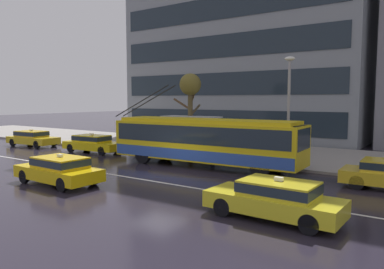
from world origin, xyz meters
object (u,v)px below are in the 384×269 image
(street_tree_bare, at_px, (190,89))
(trolleybus, at_px, (205,140))
(bus_shelter, at_px, (193,126))
(taxi_far_behind, at_px, (32,138))
(pedestrian_at_shelter, at_px, (213,131))
(pedestrian_approaching_curb, at_px, (212,135))
(taxi_oncoming_near, at_px, (59,169))
(taxi_queued_behind_bus, at_px, (93,143))
(taxi_oncoming_far, at_px, (275,198))
(street_lamp, at_px, (289,101))

(street_tree_bare, bearing_deg, trolleybus, -45.27)
(bus_shelter, bearing_deg, taxi_far_behind, -166.93)
(pedestrian_at_shelter, bearing_deg, pedestrian_approaching_curb, -60.29)
(bus_shelter, relative_size, street_tree_bare, 0.75)
(taxi_far_behind, bearing_deg, taxi_oncoming_near, -28.04)
(taxi_far_behind, distance_m, pedestrian_at_shelter, 15.54)
(pedestrian_at_shelter, distance_m, street_tree_bare, 3.31)
(taxi_oncoming_near, distance_m, street_tree_bare, 11.64)
(bus_shelter, bearing_deg, taxi_queued_behind_bus, -157.98)
(pedestrian_at_shelter, bearing_deg, street_tree_bare, -146.75)
(taxi_oncoming_far, height_order, pedestrian_approaching_curb, pedestrian_approaching_curb)
(bus_shelter, bearing_deg, taxi_oncoming_near, -90.72)
(taxi_queued_behind_bus, bearing_deg, pedestrian_approaching_curb, 12.34)
(street_lamp, bearing_deg, trolleybus, -150.29)
(trolleybus, bearing_deg, taxi_far_behind, -179.39)
(trolleybus, xyz_separation_m, bus_shelter, (-2.94, 3.06, 0.51))
(taxi_queued_behind_bus, xyz_separation_m, taxi_far_behind, (-7.01, -0.43, 0.00))
(taxi_queued_behind_bus, distance_m, street_tree_bare, 8.21)
(taxi_far_behind, bearing_deg, trolleybus, 0.61)
(taxi_far_behind, height_order, bus_shelter, bus_shelter)
(taxi_queued_behind_bus, relative_size, taxi_far_behind, 1.01)
(taxi_queued_behind_bus, relative_size, pedestrian_approaching_curb, 2.53)
(taxi_oncoming_far, distance_m, pedestrian_approaching_curb, 11.89)
(taxi_oncoming_far, xyz_separation_m, street_lamp, (-2.90, 8.98, 3.09))
(taxi_queued_behind_bus, bearing_deg, taxi_oncoming_near, -48.77)
(taxi_oncoming_far, bearing_deg, street_lamp, 107.89)
(taxi_queued_behind_bus, xyz_separation_m, bus_shelter, (6.96, 2.82, 1.34))
(taxi_oncoming_far, distance_m, bus_shelter, 13.96)
(taxi_far_behind, height_order, street_tree_bare, street_tree_bare)
(trolleybus, xyz_separation_m, taxi_far_behind, (-16.91, -0.18, -0.83))
(taxi_queued_behind_bus, relative_size, taxi_oncoming_near, 1.09)
(street_tree_bare, bearing_deg, taxi_oncoming_far, -44.12)
(taxi_oncoming_far, bearing_deg, pedestrian_approaching_curb, 131.58)
(trolleybus, bearing_deg, pedestrian_at_shelter, 115.60)
(taxi_far_behind, distance_m, bus_shelter, 14.40)
(bus_shelter, xyz_separation_m, pedestrian_at_shelter, (0.88, 1.23, -0.38))
(taxi_oncoming_near, distance_m, street_lamp, 12.60)
(taxi_queued_behind_bus, bearing_deg, street_tree_bare, 26.00)
(trolleybus, xyz_separation_m, street_lamp, (4.09, 2.34, 2.26))
(taxi_queued_behind_bus, bearing_deg, street_lamp, 8.49)
(taxi_oncoming_near, relative_size, street_tree_bare, 0.80)
(taxi_queued_behind_bus, relative_size, taxi_oncoming_far, 1.08)
(taxi_oncoming_near, xyz_separation_m, street_tree_bare, (-0.32, 10.97, 3.87))
(taxi_queued_behind_bus, xyz_separation_m, pedestrian_approaching_curb, (9.03, 1.97, 0.92))
(bus_shelter, xyz_separation_m, street_lamp, (7.03, -0.73, 1.75))
(taxi_far_behind, bearing_deg, taxi_queued_behind_bus, 3.48)
(taxi_oncoming_far, bearing_deg, street_tree_bare, 135.88)
(street_lamp, bearing_deg, pedestrian_at_shelter, 162.33)
(taxi_far_behind, height_order, pedestrian_at_shelter, pedestrian_at_shelter)
(taxi_oncoming_near, height_order, bus_shelter, bus_shelter)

